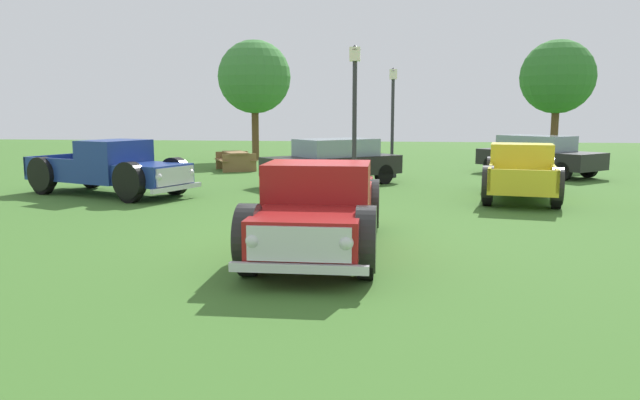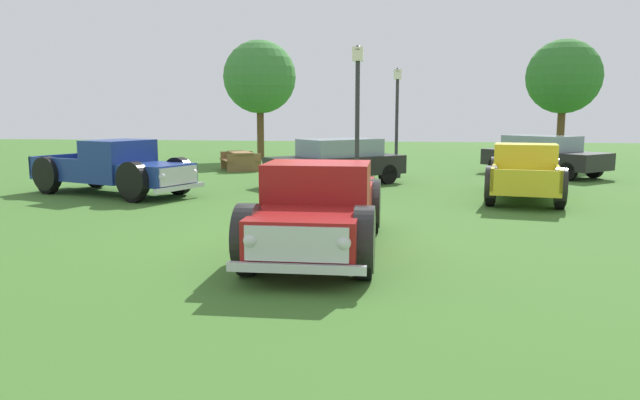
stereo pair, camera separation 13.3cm
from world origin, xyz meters
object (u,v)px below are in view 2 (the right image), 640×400
Objects in this scene: sedan_distant_b at (337,161)px; oak_tree_east at (260,77)px; pickup_truck_behind_left at (525,172)px; sedan_distant_a at (543,155)px; oak_tree_west at (564,77)px; picnic_table at (240,159)px; lamp_post_far at (397,120)px; lamp_post_near at (357,121)px; pickup_truck_behind_right at (121,169)px; pickup_truck_foreground at (317,212)px.

oak_tree_east is (-5.03, 10.05, 3.39)m from sedan_distant_b.
pickup_truck_behind_left is 6.50m from sedan_distant_a.
sedan_distant_a is at bearing -109.04° from oak_tree_west.
pickup_truck_behind_left reaches higher than picnic_table.
picnic_table is at bearing -157.78° from oak_tree_west.
lamp_post_far reaches higher than picnic_table.
lamp_post_near is at bearing -76.34° from sedan_distant_b.
lamp_post_far is (1.01, 6.54, -0.06)m from lamp_post_near.
picnic_table is 0.37× the size of oak_tree_east.
oak_tree_west is at bearing 70.96° from sedan_distant_a.
oak_tree_west is (4.16, 12.71, 3.39)m from pickup_truck_behind_left.
pickup_truck_behind_left is 2.32× the size of picnic_table.
sedan_distant_b is 0.78× the size of oak_tree_east.
pickup_truck_behind_left is at bearing -49.09° from oak_tree_east.
pickup_truck_behind_right is 21.36m from oak_tree_west.
pickup_truck_foreground is 6.39m from lamp_post_near.
sedan_distant_a is 1.15× the size of lamp_post_far.
lamp_post_near reaches higher than picnic_table.
oak_tree_west reaches higher than pickup_truck_behind_left.
pickup_truck_foreground is at bearing -69.96° from picnic_table.
sedan_distant_a is 0.79× the size of oak_tree_west.
sedan_distant_b is 3.54m from lamp_post_far.
lamp_post_far is at bearing -167.13° from sedan_distant_a.
pickup_truck_foreground is at bearing -122.26° from pickup_truck_behind_left.
oak_tree_west is at bearing 1.40° from oak_tree_east.
oak_tree_east reaches higher than sedan_distant_a.
oak_tree_east reaches higher than pickup_truck_foreground.
oak_tree_west is at bearing 44.67° from lamp_post_far.
oak_tree_east is (-5.98, 13.97, 2.00)m from lamp_post_near.
picnic_table is at bearing 110.04° from pickup_truck_foreground.
lamp_post_near reaches higher than sedan_distant_b.
lamp_post_far reaches higher than sedan_distant_b.
sedan_distant_a is at bearing 28.51° from pickup_truck_behind_right.
lamp_post_far is (1.96, 2.63, 1.33)m from sedan_distant_b.
oak_tree_east is at bearing 116.57° from sedan_distant_b.
lamp_post_far is at bearing -135.33° from oak_tree_west.
sedan_distant_a is (1.92, 6.21, 0.08)m from pickup_truck_behind_left.
pickup_truck_behind_left is 12.34m from picnic_table.
pickup_truck_behind_left is 11.77m from pickup_truck_behind_right.
oak_tree_east is at bearing -178.60° from oak_tree_west.
picnic_table is (1.42, 8.00, -0.28)m from pickup_truck_behind_right.
oak_tree_west reaches higher than lamp_post_far.
pickup_truck_behind_left is 5.20m from lamp_post_near.
sedan_distant_b is at bearing -44.39° from picnic_table.
sedan_distant_a is at bearing 63.96° from pickup_truck_foreground.
pickup_truck_foreground is 22.72m from oak_tree_west.
oak_tree_west is (9.84, 10.41, 3.31)m from sedan_distant_b.
oak_tree_east is (-12.62, 6.14, 3.39)m from sedan_distant_a.
sedan_distant_b is at bearing 103.66° from lamp_post_near.
lamp_post_near is at bearing -130.31° from sedan_distant_a.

